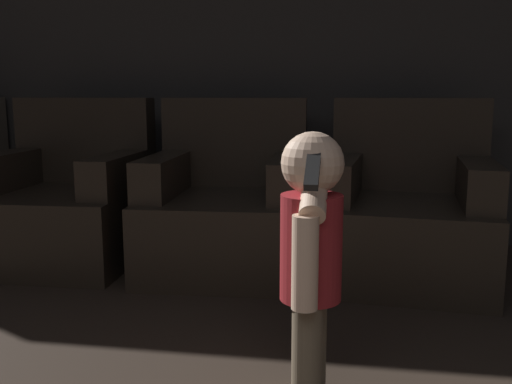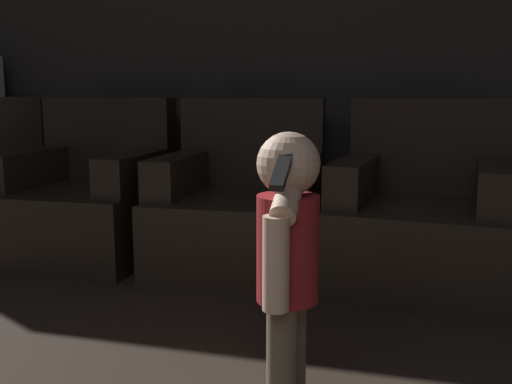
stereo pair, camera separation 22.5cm
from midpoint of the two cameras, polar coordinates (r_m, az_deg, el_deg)
The scene contains 5 objects.
wall_back at distance 3.61m, azimuth 2.16°, elevation 16.02°, with size 8.40×0.05×2.60m.
armchair_left at distance 3.34m, azimuth -20.23°, elevation -1.18°, with size 0.82×0.87×0.89m.
armchair_middle at distance 3.00m, azimuth -5.02°, elevation -1.78°, with size 0.84×0.88×0.89m.
armchair_right at distance 2.92m, azimuth 12.68°, elevation -2.33°, with size 0.88×0.92×0.89m.
person_toddler at distance 1.61m, azimuth 1.53°, elevation -5.67°, with size 0.18×0.32×0.80m.
Camera 1 is at (0.34, 0.92, 0.90)m, focal length 40.00 mm.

